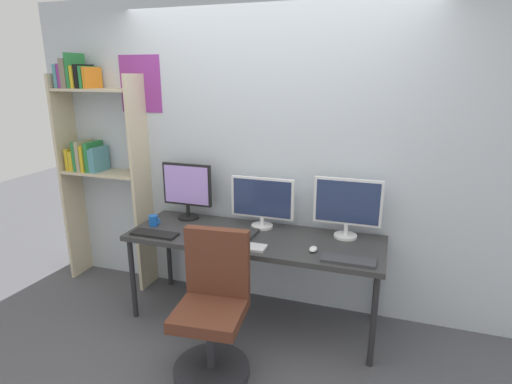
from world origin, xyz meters
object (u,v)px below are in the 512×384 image
(keyboard_center, at_px, (244,246))
(monitor_right, at_px, (347,205))
(monitor_left, at_px, (187,188))
(keyboard_right, at_px, (348,260))
(mouse_left_side, at_px, (313,249))
(mouse_right_side, at_px, (193,239))
(office_chair, at_px, (213,318))
(coffee_mug, at_px, (154,221))
(desk, at_px, (254,242))
(laptop_closed, at_px, (236,232))
(bookshelf, at_px, (95,150))
(monitor_center, at_px, (262,201))
(keyboard_left, at_px, (155,234))

(keyboard_center, bearing_deg, monitor_right, 32.74)
(keyboard_center, bearing_deg, monitor_left, 147.26)
(keyboard_right, height_order, mouse_left_side, mouse_left_side)
(keyboard_right, bearing_deg, mouse_right_side, -179.89)
(office_chair, distance_m, coffee_mug, 1.09)
(desk, height_order, laptop_closed, laptop_closed)
(coffee_mug, bearing_deg, monitor_left, 53.73)
(desk, distance_m, keyboard_right, 0.79)
(bookshelf, relative_size, mouse_left_side, 22.40)
(monitor_left, distance_m, laptop_closed, 0.63)
(monitor_left, relative_size, mouse_left_side, 5.14)
(desk, relative_size, coffee_mug, 19.02)
(desk, bearing_deg, monitor_center, 90.00)
(monitor_left, distance_m, coffee_mug, 0.40)
(laptop_closed, bearing_deg, bookshelf, 174.69)
(office_chair, height_order, mouse_right_side, office_chair)
(keyboard_center, xyz_separation_m, keyboard_right, (0.76, 0.00, 0.00))
(monitor_center, xyz_separation_m, keyboard_left, (-0.76, -0.44, -0.22))
(desk, xyz_separation_m, keyboard_center, (0.00, -0.23, 0.06))
(monitor_right, distance_m, keyboard_left, 1.53)
(monitor_left, height_order, coffee_mug, monitor_left)
(monitor_center, distance_m, keyboard_right, 0.90)
(monitor_left, height_order, keyboard_right, monitor_left)
(monitor_center, xyz_separation_m, keyboard_center, (0.00, -0.44, -0.22))
(mouse_right_side, bearing_deg, office_chair, -51.21)
(keyboard_left, relative_size, keyboard_right, 1.03)
(bookshelf, bearing_deg, monitor_left, -1.09)
(bookshelf, xyz_separation_m, mouse_left_side, (2.13, -0.36, -0.54))
(keyboard_left, height_order, coffee_mug, coffee_mug)
(bookshelf, height_order, monitor_left, bookshelf)
(office_chair, bearing_deg, keyboard_right, 27.78)
(monitor_left, height_order, monitor_center, monitor_left)
(keyboard_left, xyz_separation_m, keyboard_center, (0.76, 0.00, 0.00))
(desk, bearing_deg, office_chair, -95.76)
(desk, xyz_separation_m, office_chair, (-0.07, -0.66, -0.29))
(keyboard_center, bearing_deg, bookshelf, 164.24)
(monitor_center, bearing_deg, keyboard_left, -149.73)
(monitor_right, xyz_separation_m, keyboard_center, (-0.69, -0.44, -0.25))
(monitor_center, bearing_deg, coffee_mug, -163.55)
(desk, height_order, keyboard_right, keyboard_right)
(bookshelf, height_order, keyboard_left, bookshelf)
(coffee_mug, bearing_deg, bookshelf, 159.77)
(coffee_mug, bearing_deg, mouse_right_side, -21.78)
(monitor_right, height_order, coffee_mug, monitor_right)
(office_chair, xyz_separation_m, keyboard_right, (0.83, 0.43, 0.35))
(monitor_right, relative_size, mouse_left_side, 5.42)
(monitor_center, height_order, keyboard_right, monitor_center)
(mouse_left_side, distance_m, laptop_closed, 0.66)
(monitor_left, height_order, monitor_right, monitor_left)
(bookshelf, xyz_separation_m, monitor_center, (1.63, -0.02, -0.32))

